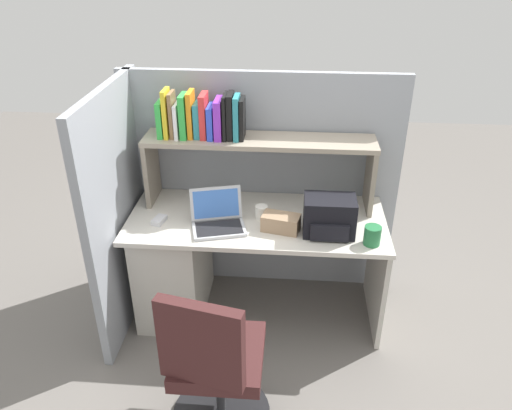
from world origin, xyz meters
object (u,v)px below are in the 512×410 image
(laptop, at_px, (218,219))
(backpack, at_px, (329,217))
(tissue_box, at_px, (281,223))
(paper_cup, at_px, (261,212))
(office_chair, at_px, (215,372))
(computer_mouse, at_px, (159,220))
(snack_canister, at_px, (372,236))

(laptop, height_order, backpack, backpack)
(laptop, distance_m, tissue_box, 0.38)
(paper_cup, height_order, office_chair, office_chair)
(laptop, relative_size, tissue_box, 1.67)
(laptop, xyz_separation_m, computer_mouse, (-0.37, 0.02, -0.03))
(snack_canister, xyz_separation_m, office_chair, (-0.81, -0.70, -0.39))
(laptop, distance_m, snack_canister, 0.91)
(computer_mouse, height_order, tissue_box, tissue_box)
(backpack, height_order, tissue_box, backpack)
(laptop, bearing_deg, office_chair, -83.39)
(backpack, bearing_deg, office_chair, -125.06)
(computer_mouse, distance_m, tissue_box, 0.75)
(laptop, bearing_deg, computer_mouse, 177.40)
(computer_mouse, xyz_separation_m, snack_canister, (1.27, -0.14, 0.04))
(laptop, distance_m, office_chair, 0.91)
(snack_canister, bearing_deg, office_chair, -138.97)
(computer_mouse, relative_size, tissue_box, 0.47)
(computer_mouse, distance_m, office_chair, 1.02)
(snack_canister, relative_size, office_chair, 0.12)
(backpack, height_order, paper_cup, backpack)
(laptop, bearing_deg, tissue_box, -1.61)
(tissue_box, distance_m, office_chair, 0.94)
(laptop, distance_m, backpack, 0.66)
(computer_mouse, bearing_deg, snack_canister, 7.82)
(backpack, relative_size, paper_cup, 3.49)
(backpack, distance_m, tissue_box, 0.29)
(laptop, relative_size, office_chair, 0.40)
(laptop, relative_size, snack_canister, 3.24)
(paper_cup, relative_size, office_chair, 0.09)
(laptop, xyz_separation_m, snack_canister, (0.90, -0.12, 0.01))
(computer_mouse, distance_m, paper_cup, 0.63)
(laptop, bearing_deg, paper_cup, 24.27)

